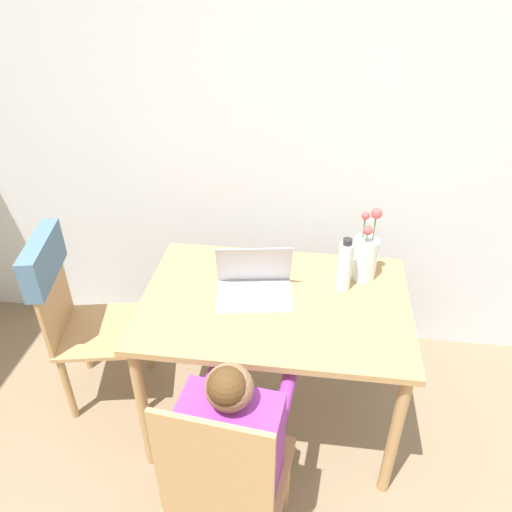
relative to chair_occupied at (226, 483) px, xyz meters
The scene contains 8 objects.
wall_back 1.63m from the chair_occupied, 78.23° to the left, with size 6.40×0.05×2.50m.
dining_table 0.73m from the chair_occupied, 82.40° to the left, with size 1.16×0.79×0.73m.
chair_occupied is the anchor object (origin of this frame).
chair_spare 1.16m from the chair_occupied, 140.49° to the left, with size 0.50×0.47×0.95m.
person_seated 0.18m from the chair_occupied, 83.76° to the left, with size 0.39×0.45×0.95m.
laptop 0.81m from the chair_occupied, 90.23° to the left, with size 0.36×0.28×0.23m.
flower_vase 1.11m from the chair_occupied, 62.98° to the left, with size 0.11×0.11×0.35m.
water_bottle 0.99m from the chair_occupied, 65.28° to the left, with size 0.06×0.06×0.25m.
Camera 1 is at (-0.06, -0.16, 2.08)m, focal length 35.00 mm.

